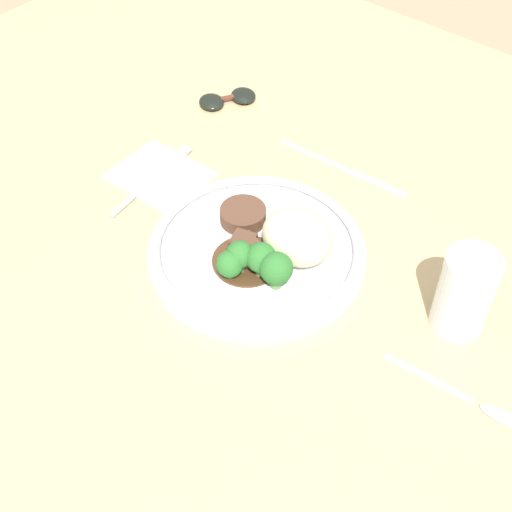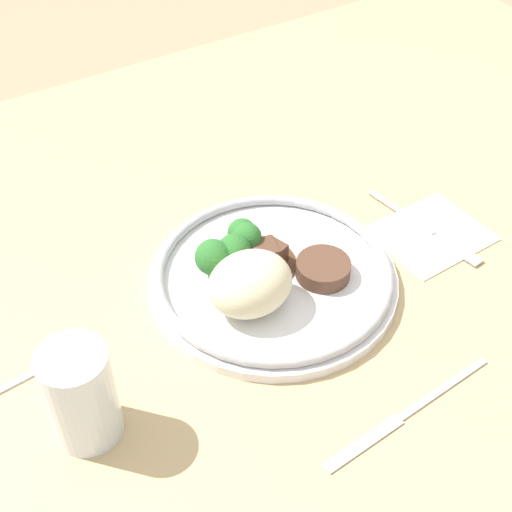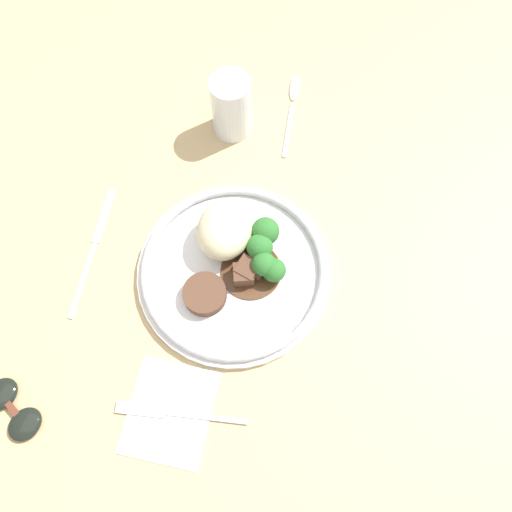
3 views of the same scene
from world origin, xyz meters
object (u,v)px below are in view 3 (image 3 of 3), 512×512
juice_glass (231,108)px  fork (168,413)px  plate (234,263)px  spoon (293,98)px  sunglasses (13,409)px  knife (94,246)px

juice_glass → fork: (-0.46, -0.04, -0.05)m
plate → fork: plate is taller
plate → fork: 0.22m
plate → fork: (-0.22, 0.03, -0.02)m
spoon → sunglasses: size_ratio=1.66×
knife → spoon: 0.41m
spoon → knife: bearing=140.7°
juice_glass → knife: juice_glass is taller
juice_glass → knife: size_ratio=0.51×
plate → spoon: bearing=-2.6°
sunglasses → plate: bearing=-10.3°
plate → juice_glass: size_ratio=2.63×
fork → spoon: (0.55, -0.05, -0.00)m
sunglasses → spoon: bearing=8.0°
juice_glass → knife: (-0.26, 0.15, -0.05)m
plate → sunglasses: 0.35m
juice_glass → knife: bearing=150.9°
plate → juice_glass: bearing=16.1°
plate → fork: bearing=172.0°
sunglasses → fork: bearing=-46.4°
spoon → sunglasses: bearing=151.9°
juice_glass → spoon: 0.13m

